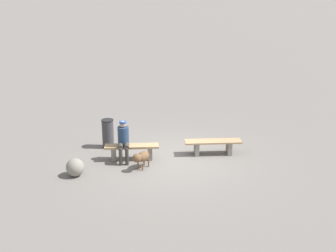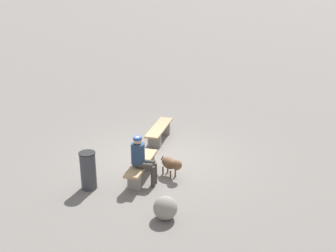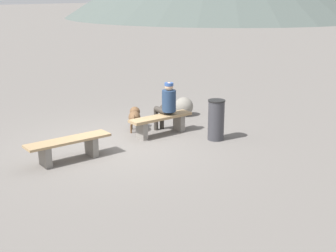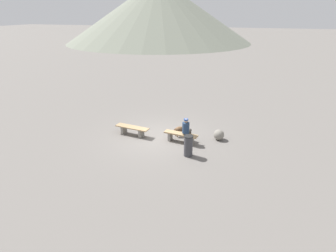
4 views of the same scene
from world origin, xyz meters
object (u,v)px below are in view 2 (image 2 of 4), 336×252
at_px(bench_left, 159,131).
at_px(boulder, 165,208).
at_px(seated_person, 141,157).
at_px(dog, 171,164).
at_px(bench_right, 142,167).
at_px(trash_bin, 88,170).

distance_m(bench_left, boulder, 4.41).
relative_size(seated_person, dog, 1.99).
relative_size(seated_person, boulder, 2.43).
bearing_deg(dog, bench_left, 149.13).
height_order(bench_right, seated_person, seated_person).
bearing_deg(dog, trash_bin, -112.83).
bearing_deg(dog, seated_person, -103.35).
distance_m(bench_left, bench_right, 2.61).
height_order(bench_right, trash_bin, trash_bin).
distance_m(bench_right, dog, 0.78).
distance_m(bench_right, trash_bin, 1.37).
relative_size(dog, trash_bin, 0.67).
xyz_separation_m(bench_right, trash_bin, (0.66, -1.19, 0.15)).
bearing_deg(seated_person, bench_left, -174.22).
distance_m(dog, boulder, 1.94).
relative_size(trash_bin, boulder, 1.83).
height_order(bench_left, trash_bin, trash_bin).
xyz_separation_m(bench_left, dog, (2.40, 0.69, 0.06)).
bearing_deg(trash_bin, bench_left, 159.07).
bearing_deg(boulder, bench_right, -153.46).
bearing_deg(seated_person, bench_right, -162.15).
bearing_deg(trash_bin, bench_right, 118.99).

